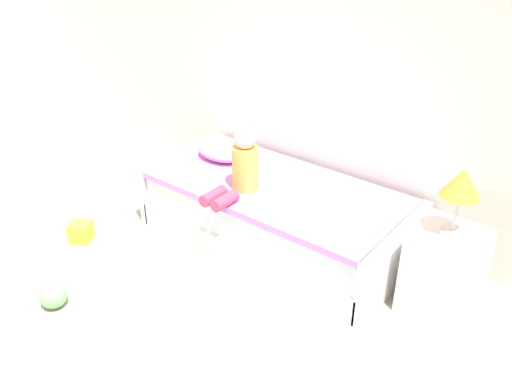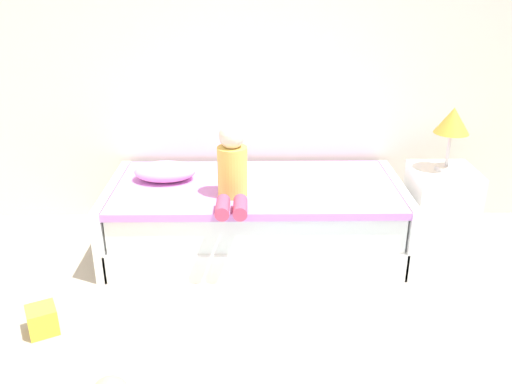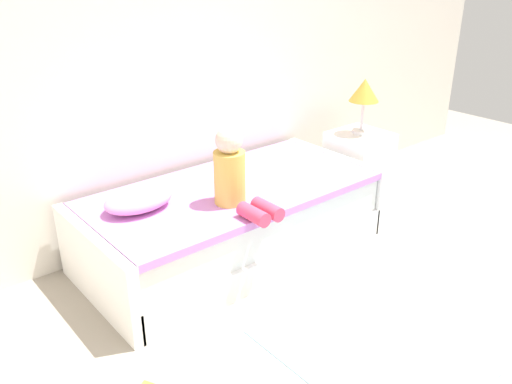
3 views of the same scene
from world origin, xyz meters
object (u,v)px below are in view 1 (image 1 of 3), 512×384
Objects in this scene: pillow at (221,152)px; toy_ball at (53,295)px; table_lamp at (462,186)px; nightstand at (443,272)px; bed at (275,213)px; child_figure at (241,166)px; toy_block at (81,232)px.

toy_ball is at bearing -91.45° from pillow.
toy_ball is (-0.04, -1.68, -0.47)m from pillow.
table_lamp is 2.04m from pillow.
nightstand is 1.36× the size of pillow.
bed is 1.35m from nightstand.
child_figure is 1.16× the size of pillow.
child_figure is at bearing 68.25° from toy_ball.
child_figure is 3.22× the size of toy_block.
toy_ball reaches higher than toy_block.
nightstand is 1.18× the size of child_figure.
child_figure is at bearing -33.45° from pillow.
bed is 4.14× the size of child_figure.
table_lamp reaches higher than toy_ball.
nightstand reaches higher than toy_ball.
toy_block is at bearing -158.70° from nightstand.
pillow is (-2.00, 0.08, 0.26)m from nightstand.
table_lamp is at bearing -2.27° from pillow.
pillow reaches higher than nightstand.
pillow is 2.78× the size of toy_block.
table_lamp is 2.84× the size of toy_block.
child_figure is (-0.16, -0.23, 0.46)m from bed.
child_figure is (-1.51, -0.25, 0.40)m from nightstand.
toy_ball is at bearing -141.94° from nightstand.
nightstand is 1.58m from child_figure.
nightstand is (1.35, 0.02, 0.05)m from bed.
child_figure is (-1.51, -0.25, -0.23)m from table_lamp.
pillow reaches higher than toy_ball.
bed is at bearing -8.70° from pillow.
nightstand is 0.64m from table_lamp.
table_lamp is 2.45× the size of toy_ball.
table_lamp is at bearing 9.38° from child_figure.
toy_ball is at bearing -111.75° from child_figure.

